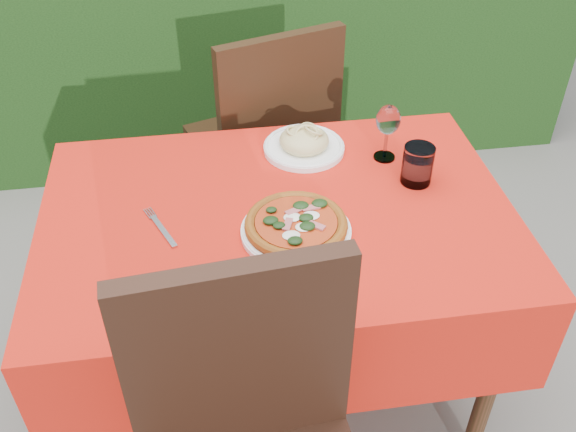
{
  "coord_description": "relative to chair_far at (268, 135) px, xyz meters",
  "views": [
    {
      "loc": [
        -0.17,
        -1.32,
        1.81
      ],
      "look_at": [
        0.02,
        -0.05,
        0.77
      ],
      "focal_mm": 40.0,
      "sensor_mm": 36.0,
      "label": 1
    }
  ],
  "objects": [
    {
      "name": "chair_far",
      "position": [
        0.0,
        0.0,
        0.0
      ],
      "size": [
        0.57,
        0.57,
        0.99
      ],
      "rotation": [
        0.0,
        0.0,
        3.46
      ],
      "color": "black",
      "rests_on": "ground"
    },
    {
      "name": "fork",
      "position": [
        -0.35,
        -0.71,
        0.18
      ],
      "size": [
        0.1,
        0.19,
        0.01
      ],
      "primitive_type": "cube",
      "rotation": [
        0.0,
        0.0,
        0.41
      ],
      "color": "silver",
      "rests_on": "dining_table"
    },
    {
      "name": "pizza_plate",
      "position": [
        -0.02,
        -0.77,
        0.2
      ],
      "size": [
        0.28,
        0.28,
        0.05
      ],
      "rotation": [
        0.0,
        0.0,
        -0.02
      ],
      "color": "white",
      "rests_on": "dining_table"
    },
    {
      "name": "wine_glass",
      "position": [
        0.29,
        -0.46,
        0.3
      ],
      "size": [
        0.07,
        0.07,
        0.17
      ],
      "color": "silver",
      "rests_on": "dining_table"
    },
    {
      "name": "pasta_plate",
      "position": [
        0.06,
        -0.39,
        0.2
      ],
      "size": [
        0.24,
        0.24,
        0.07
      ],
      "rotation": [
        0.0,
        0.0,
        0.21
      ],
      "color": "white",
      "rests_on": "dining_table"
    },
    {
      "name": "ground",
      "position": [
        -0.05,
        -0.67,
        -0.57
      ],
      "size": [
        60.0,
        60.0,
        0.0
      ],
      "primitive_type": "plane",
      "color": "#67635D",
      "rests_on": "ground"
    },
    {
      "name": "water_glass",
      "position": [
        0.35,
        -0.59,
        0.23
      ],
      "size": [
        0.09,
        0.09,
        0.11
      ],
      "color": "silver",
      "rests_on": "dining_table"
    },
    {
      "name": "dining_table",
      "position": [
        -0.05,
        -0.67,
        0.03
      ],
      "size": [
        1.26,
        0.86,
        0.75
      ],
      "color": "#472616",
      "rests_on": "ground"
    }
  ]
}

